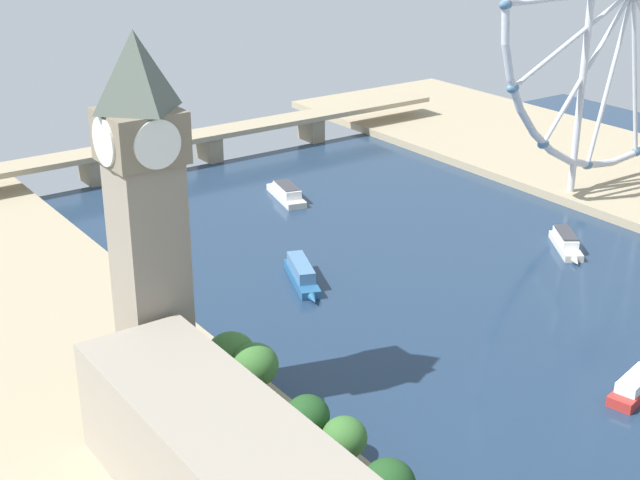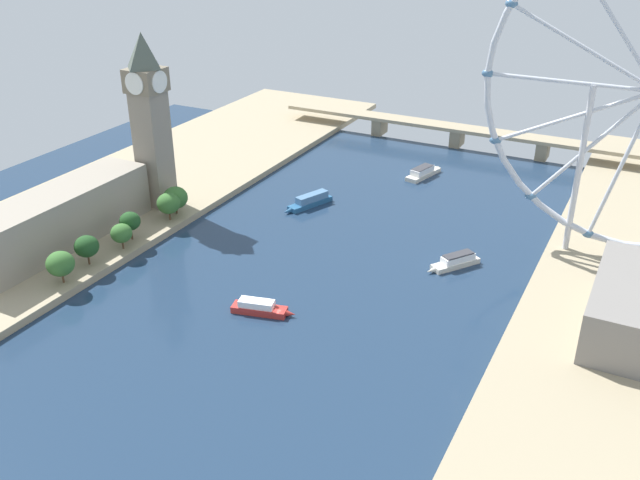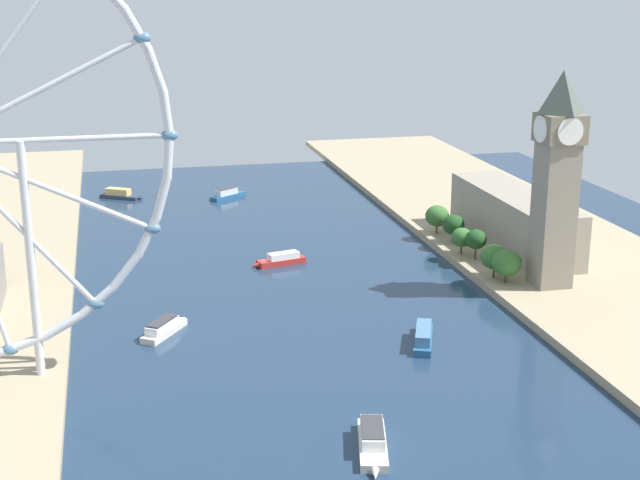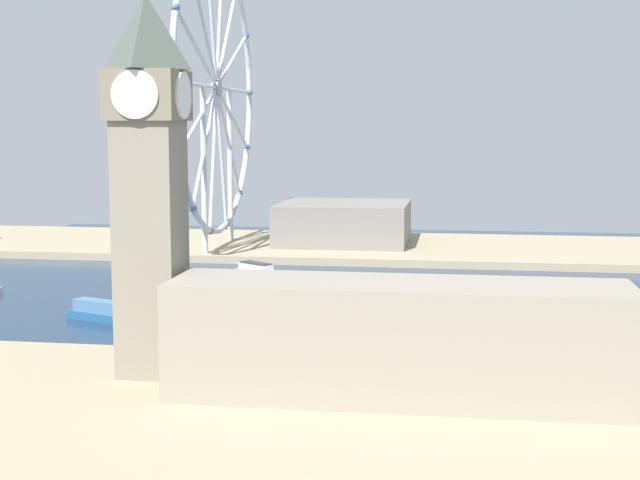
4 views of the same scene
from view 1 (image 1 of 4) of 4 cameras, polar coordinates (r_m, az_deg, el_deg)
clock_tower at (r=184.53m, az=-10.73°, el=1.29°), size 15.49×15.49×77.67m
tree_row_embankment at (r=177.57m, az=-0.32°, el=-11.04°), size 12.33×79.91×12.63m
river_bridge at (r=365.88m, az=-6.93°, el=6.35°), size 219.16×13.21×11.53m
tour_boat_0 at (r=321.18m, az=-2.12°, el=2.95°), size 12.21×28.18×5.46m
tour_boat_3 at (r=256.11m, az=-1.13°, el=-2.16°), size 13.72×27.35×5.68m
tour_boat_4 at (r=288.01m, az=15.07°, el=-0.16°), size 16.89×22.05×5.31m
tour_boat_5 at (r=216.63m, az=19.19°, el=-8.49°), size 23.19×10.05×4.83m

